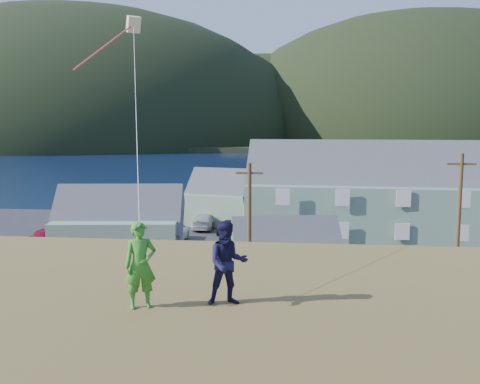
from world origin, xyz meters
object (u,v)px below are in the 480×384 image
(wharf, at_px, (233,204))
(shed_palegreen_far, at_px, (237,200))
(shed_palegreen_near, at_px, (119,227))
(kite_flyer_navy, at_px, (228,263))
(kite_flyer_green, at_px, (140,265))
(lodge, at_px, (427,197))
(shed_white, at_px, (286,255))

(wharf, height_order, shed_palegreen_far, shed_palegreen_far)
(shed_palegreen_near, height_order, shed_palegreen_far, shed_palegreen_far)
(shed_palegreen_near, relative_size, kite_flyer_navy, 5.99)
(shed_palegreen_near, bearing_deg, kite_flyer_navy, -74.04)
(shed_palegreen_far, xyz_separation_m, kite_flyer_green, (3.19, -46.67, 5.26))
(shed_palegreen_far, height_order, kite_flyer_green, kite_flyer_green)
(wharf, xyz_separation_m, kite_flyer_navy, (7.01, -58.66, 7.66))
(lodge, distance_m, kite_flyer_green, 42.03)
(wharf, xyz_separation_m, shed_palegreen_far, (2.03, -12.39, 2.41))
(shed_white, relative_size, kite_flyer_navy, 4.45)
(shed_palegreen_far, bearing_deg, kite_flyer_green, -71.35)
(shed_white, xyz_separation_m, shed_palegreen_far, (-5.79, 21.98, 0.62))
(shed_white, xyz_separation_m, kite_flyer_green, (-2.60, -24.69, 5.88))
(wharf, relative_size, shed_palegreen_far, 2.11)
(shed_white, bearing_deg, kite_flyer_green, -107.46)
(shed_palegreen_far, bearing_deg, wharf, 114.03)
(wharf, bearing_deg, kite_flyer_navy, -83.18)
(wharf, distance_m, kite_flyer_navy, 59.57)
(lodge, relative_size, shed_palegreen_far, 2.69)
(wharf, height_order, lodge, lodge)
(lodge, xyz_separation_m, kite_flyer_navy, (-13.26, -38.66, 3.66))
(shed_white, bearing_deg, shed_palegreen_far, 93.30)
(kite_flyer_navy, bearing_deg, shed_palegreen_far, 80.75)
(shed_palegreen_far, distance_m, kite_flyer_navy, 46.84)
(shed_palegreen_near, distance_m, shed_palegreen_far, 17.90)
(kite_flyer_navy, bearing_deg, kite_flyer_green, 177.13)
(wharf, distance_m, shed_palegreen_near, 29.16)
(lodge, bearing_deg, shed_palegreen_near, -159.19)
(lodge, distance_m, shed_palegreen_far, 19.84)
(lodge, xyz_separation_m, shed_palegreen_near, (-26.08, -8.48, -1.65))
(lodge, height_order, shed_palegreen_near, lodge)
(shed_palegreen_near, height_order, shed_white, shed_palegreen_near)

